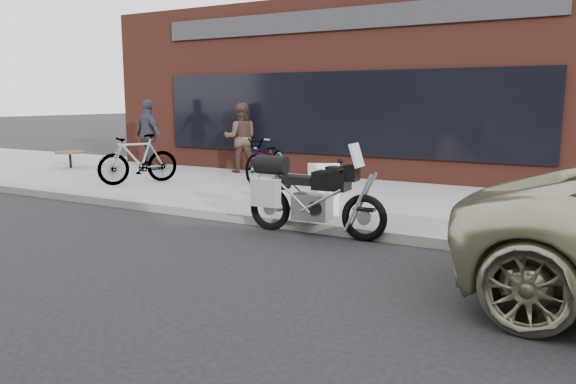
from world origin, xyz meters
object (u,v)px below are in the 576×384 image
object	(u,v)px
motorcycle	(306,195)
bicycle_rear	(138,159)
sandwich_sign	(324,188)
cafe_table	(70,153)
bicycle_front	(266,159)
cafe_patron_right	(149,134)
cafe_patron_left	(241,138)

from	to	relation	value
motorcycle	bicycle_rear	bearing A→B (deg)	157.49
bicycle_rear	sandwich_sign	size ratio (longest dim) A/B	2.19
cafe_table	bicycle_front	bearing A→B (deg)	5.64
bicycle_front	bicycle_rear	bearing A→B (deg)	-146.84
bicycle_rear	bicycle_front	bearing A→B (deg)	65.37
cafe_patron_right	cafe_patron_left	bearing A→B (deg)	-145.74
bicycle_front	cafe_table	world-z (taller)	bicycle_front
sandwich_sign	cafe_patron_right	xyz separation A→B (m)	(-6.75, 3.06, 0.53)
bicycle_front	cafe_patron_right	xyz separation A→B (m)	(-3.89, 0.24, 0.44)
bicycle_front	sandwich_sign	world-z (taller)	bicycle_front
cafe_table	bicycle_rear	bearing A→B (deg)	-18.10
motorcycle	cafe_patron_left	bearing A→B (deg)	130.39
sandwich_sign	cafe_table	size ratio (longest dim) A/B	1.05
motorcycle	cafe_patron_left	size ratio (longest dim) A/B	1.25
motorcycle	bicycle_rear	world-z (taller)	motorcycle
motorcycle	bicycle_front	xyz separation A→B (m)	(-3.02, 3.75, 0.05)
motorcycle	cafe_patron_right	xyz separation A→B (m)	(-6.91, 3.99, 0.49)
cafe_table	cafe_patron_left	distance (m)	4.94
cafe_patron_right	bicycle_rear	bearing A→B (deg)	145.63
sandwich_sign	cafe_patron_right	bearing A→B (deg)	130.33
bicycle_rear	cafe_table	size ratio (longest dim) A/B	2.29
cafe_patron_left	sandwich_sign	bearing A→B (deg)	104.17
sandwich_sign	cafe_patron_left	distance (m)	5.73
motorcycle	cafe_table	size ratio (longest dim) A/B	2.80
bicycle_rear	cafe_patron_left	xyz separation A→B (m)	(0.87, 2.82, 0.35)
cafe_patron_right	bicycle_front	bearing A→B (deg)	-165.90
motorcycle	sandwich_sign	size ratio (longest dim) A/B	2.68
cafe_patron_left	cafe_table	bearing A→B (deg)	-15.33
cafe_patron_right	motorcycle	bearing A→B (deg)	167.64
bicycle_front	cafe_patron_right	size ratio (longest dim) A/B	1.03
bicycle_rear	sandwich_sign	distance (m)	5.23
sandwich_sign	cafe_patron_right	world-z (taller)	cafe_patron_right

